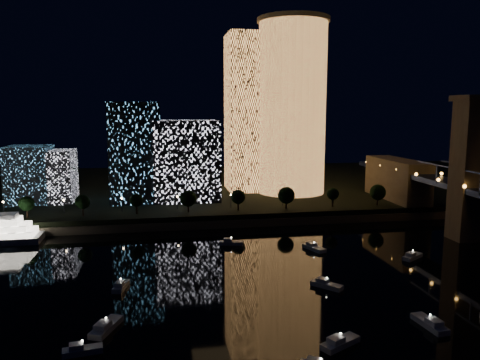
% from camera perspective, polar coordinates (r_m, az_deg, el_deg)
% --- Properties ---
extents(ground, '(520.00, 520.00, 0.00)m').
position_cam_1_polar(ground, '(111.88, 12.97, -15.49)').
color(ground, black).
rests_on(ground, ground).
extents(far_bank, '(420.00, 160.00, 5.00)m').
position_cam_1_polar(far_bank, '(260.60, -0.71, -0.83)').
color(far_bank, black).
rests_on(far_bank, ground).
extents(seawall, '(420.00, 6.00, 3.00)m').
position_cam_1_polar(seawall, '(185.71, 3.14, -5.03)').
color(seawall, '#6B5E4C').
rests_on(seawall, ground).
extents(tower_cylindrical, '(34.00, 34.00, 82.35)m').
position_cam_1_polar(tower_cylindrical, '(227.62, 6.37, 8.82)').
color(tower_cylindrical, '#F49D4E').
rests_on(tower_cylindrical, far_bank).
extents(tower_rectangular, '(24.11, 24.11, 76.71)m').
position_cam_1_polar(tower_rectangular, '(235.22, 1.39, 8.14)').
color(tower_rectangular, '#F49D4E').
rests_on(tower_rectangular, far_bank).
extents(midrise_blocks, '(90.69, 28.85, 43.35)m').
position_cam_1_polar(midrise_blocks, '(213.85, -13.42, 2.30)').
color(midrise_blocks, white).
rests_on(midrise_blocks, far_bank).
extents(motorboats, '(110.84, 84.76, 2.78)m').
position_cam_1_polar(motorboats, '(118.44, 9.07, -13.55)').
color(motorboats, silver).
rests_on(motorboats, ground).
extents(esplanade_trees, '(166.07, 6.97, 8.98)m').
position_cam_1_polar(esplanade_trees, '(186.15, -3.60, -2.18)').
color(esplanade_trees, black).
rests_on(esplanade_trees, far_bank).
extents(street_lamps, '(132.70, 0.70, 5.65)m').
position_cam_1_polar(street_lamps, '(191.38, -7.64, -2.38)').
color(street_lamps, black).
rests_on(street_lamps, far_bank).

